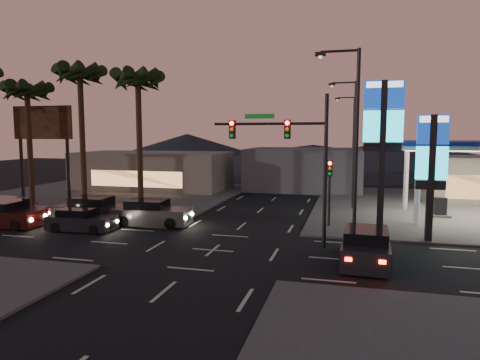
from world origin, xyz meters
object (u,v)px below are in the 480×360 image
(traffic_signal_mast, at_px, (292,148))
(car_lane_a_front, at_px, (81,220))
(car_lane_a_mid, at_px, (4,215))
(car_lane_a_rear, at_px, (8,213))
(car_lane_b_mid, at_px, (95,210))
(pylon_sign_tall, at_px, (383,126))
(car_lane_b_rear, at_px, (3,208))
(pylon_sign_short, at_px, (432,158))
(suv_station, at_px, (366,246))
(car_lane_b_front, at_px, (151,213))

(traffic_signal_mast, distance_m, car_lane_a_front, 13.84)
(car_lane_a_mid, height_order, car_lane_a_rear, car_lane_a_mid)
(car_lane_b_mid, bearing_deg, car_lane_a_rear, -157.21)
(car_lane_a_front, xyz_separation_m, car_lane_b_mid, (-0.79, 2.76, 0.14))
(car_lane_a_mid, bearing_deg, car_lane_a_front, 2.79)
(car_lane_a_rear, bearing_deg, pylon_sign_tall, 6.38)
(car_lane_a_mid, bearing_deg, car_lane_b_rear, 134.06)
(car_lane_b_mid, xyz_separation_m, car_lane_b_rear, (-7.41, -0.25, -0.12))
(pylon_sign_tall, xyz_separation_m, car_lane_b_rear, (-26.00, -0.73, -5.74))
(car_lane_a_mid, distance_m, car_lane_a_rear, 0.96)
(pylon_sign_short, height_order, suv_station, pylon_sign_short)
(car_lane_b_mid, bearing_deg, car_lane_b_front, -1.87)
(pylon_sign_tall, bearing_deg, car_lane_a_front, -169.68)
(car_lane_a_mid, bearing_deg, pylon_sign_short, 5.55)
(pylon_sign_tall, distance_m, suv_station, 8.09)
(car_lane_a_front, distance_m, car_lane_b_rear, 8.57)
(car_lane_b_mid, bearing_deg, car_lane_b_rear, -178.08)
(car_lane_b_front, bearing_deg, car_lane_a_front, -142.90)
(traffic_signal_mast, height_order, car_lane_b_mid, traffic_signal_mast)
(car_lane_a_rear, bearing_deg, car_lane_a_front, -5.61)
(car_lane_b_front, xyz_separation_m, car_lane_b_rear, (-11.66, -0.11, -0.11))
(car_lane_a_rear, bearing_deg, car_lane_a_mid, -62.31)
(car_lane_a_front, bearing_deg, car_lane_b_mid, 105.98)
(pylon_sign_short, bearing_deg, car_lane_b_front, 178.72)
(car_lane_b_mid, relative_size, suv_station, 1.04)
(car_lane_a_mid, relative_size, car_lane_a_rear, 1.00)
(car_lane_b_rear, relative_size, suv_station, 0.88)
(car_lane_a_front, relative_size, car_lane_a_rear, 0.84)
(traffic_signal_mast, height_order, car_lane_a_mid, traffic_signal_mast)
(car_lane_b_rear, bearing_deg, pylon_sign_tall, 1.61)
(traffic_signal_mast, bearing_deg, car_lane_b_mid, 167.66)
(suv_station, bearing_deg, car_lane_b_front, 159.11)
(traffic_signal_mast, xyz_separation_m, car_lane_b_front, (-9.60, 2.89, -4.45))
(car_lane_a_rear, distance_m, suv_station, 23.00)
(car_lane_a_mid, height_order, car_lane_b_front, car_lane_b_front)
(pylon_sign_tall, xyz_separation_m, car_lane_b_front, (-14.34, -0.62, -5.62))
(pylon_sign_short, distance_m, car_lane_b_mid, 21.45)
(car_lane_a_front, xyz_separation_m, car_lane_a_rear, (-5.96, 0.59, 0.12))
(car_lane_a_mid, relative_size, car_lane_b_front, 0.98)
(car_lane_b_rear, bearing_deg, car_lane_a_mid, -45.94)
(car_lane_a_front, relative_size, car_lane_b_mid, 0.82)
(car_lane_b_front, bearing_deg, car_lane_a_rear, -167.82)
(pylon_sign_tall, relative_size, car_lane_b_rear, 2.04)
(traffic_signal_mast, xyz_separation_m, car_lane_a_front, (-13.06, 0.27, -4.59))
(car_lane_b_rear, bearing_deg, car_lane_a_front, -17.02)
(car_lane_a_rear, bearing_deg, suv_station, -7.67)
(pylon_sign_tall, bearing_deg, car_lane_a_mid, -171.44)
(traffic_signal_mast, relative_size, car_lane_b_front, 1.53)
(pylon_sign_tall, relative_size, traffic_signal_mast, 1.12)
(traffic_signal_mast, distance_m, suv_station, 6.25)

